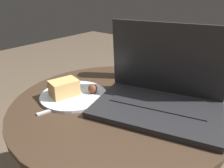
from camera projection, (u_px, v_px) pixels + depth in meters
The scene contains 6 objects.
table at pixel (117, 143), 0.79m from camera, with size 0.70×0.70×0.56m.
napkin at pixel (70, 98), 0.74m from camera, with size 0.19×0.15×0.00m.
laptop at pixel (160, 92), 0.67m from camera, with size 0.42×0.33×0.25m.
beer_glass at pixel (130, 54), 0.88m from camera, with size 0.07×0.07×0.19m.
snack_plate at pixel (71, 92), 0.75m from camera, with size 0.23×0.23×0.06m.
fork at pixel (68, 105), 0.70m from camera, with size 0.06×0.17×0.00m.
Camera 1 is at (0.38, -0.50, 0.90)m, focal length 35.00 mm.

